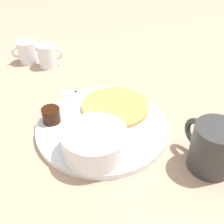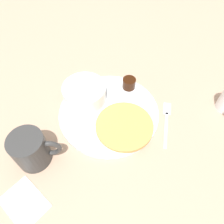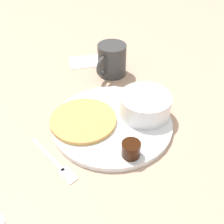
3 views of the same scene
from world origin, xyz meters
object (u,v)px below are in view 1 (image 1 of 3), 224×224
(fork, at_px, (83,91))
(creamer_pitcher_near, at_px, (47,56))
(plate, at_px, (102,127))
(creamer_pitcher_far, at_px, (28,52))
(bowl, at_px, (95,142))
(coffee_mug, at_px, (213,147))

(fork, bearing_deg, creamer_pitcher_near, -120.87)
(plate, bearing_deg, creamer_pitcher_far, -124.17)
(creamer_pitcher_near, relative_size, fork, 0.54)
(bowl, relative_size, creamer_pitcher_near, 1.69)
(creamer_pitcher_far, bearing_deg, fork, 66.49)
(plate, xyz_separation_m, bowl, (0.08, 0.02, 0.03))
(plate, height_order, creamer_pitcher_far, creamer_pitcher_far)
(plate, height_order, coffee_mug, coffee_mug)
(coffee_mug, bearing_deg, bowl, -75.32)
(bowl, relative_size, creamer_pitcher_far, 1.74)
(creamer_pitcher_far, xyz_separation_m, fork, (0.09, 0.21, -0.03))
(creamer_pitcher_far, bearing_deg, creamer_pitcher_near, 85.19)
(creamer_pitcher_near, bearing_deg, fork, 59.13)
(coffee_mug, distance_m, fork, 0.34)
(coffee_mug, bearing_deg, creamer_pitcher_near, -116.97)
(bowl, relative_size, fork, 0.92)
(bowl, distance_m, coffee_mug, 0.20)
(creamer_pitcher_far, distance_m, fork, 0.23)
(bowl, xyz_separation_m, fork, (-0.19, -0.12, -0.04))
(creamer_pitcher_near, bearing_deg, creamer_pitcher_far, -94.81)
(bowl, bearing_deg, fork, -149.29)
(bowl, distance_m, fork, 0.23)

